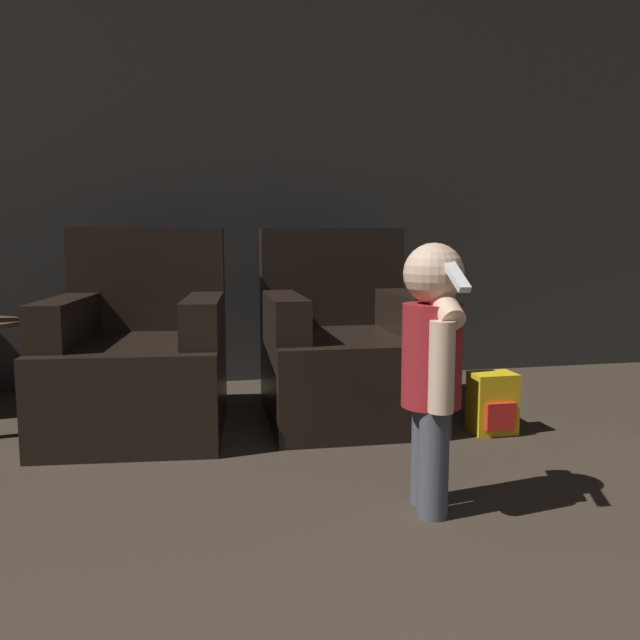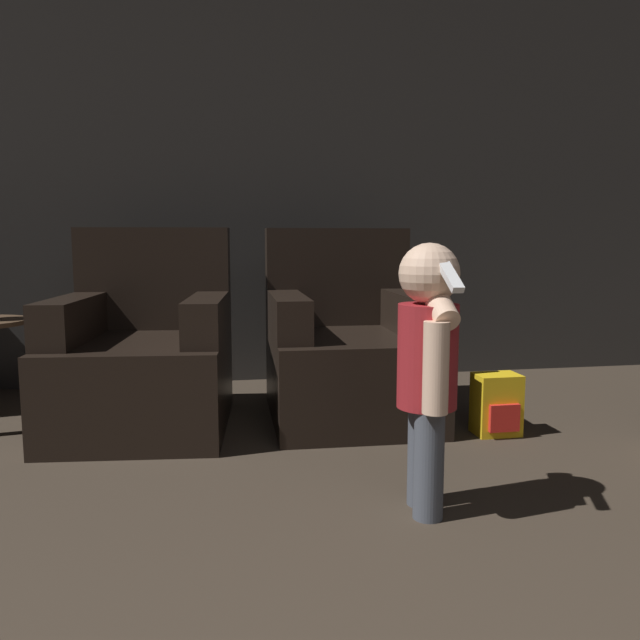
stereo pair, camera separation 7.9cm
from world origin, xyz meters
name	(u,v)px [view 1 (the left image)]	position (x,y,z in m)	size (l,w,h in m)	color
wall_back	(274,175)	(0.00, 4.50, 1.30)	(8.40, 0.05, 2.60)	#33302D
armchair_left	(140,359)	(-0.78, 3.57, 0.33)	(0.86, 0.97, 0.96)	black
armchair_right	(343,352)	(0.22, 3.57, 0.33)	(0.80, 0.92, 0.96)	black
person_toddler	(433,356)	(0.22, 2.39, 0.52)	(0.19, 0.34, 0.88)	#474C56
toy_backpack	(493,403)	(0.83, 3.13, 0.14)	(0.20, 0.17, 0.28)	yellow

